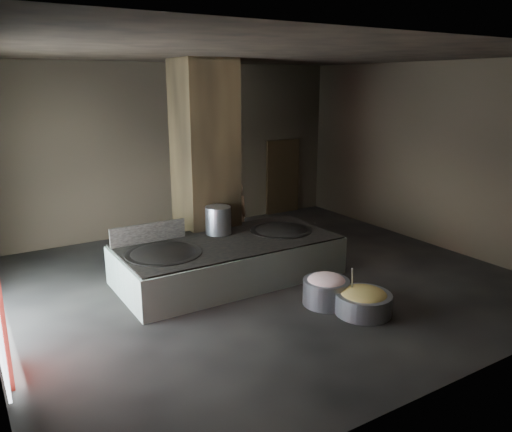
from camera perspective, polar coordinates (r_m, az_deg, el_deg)
floor at (r=10.52m, az=0.55°, el=-7.59°), size 10.00×9.00×0.10m
ceiling at (r=9.73m, az=0.62°, el=18.30°), size 10.00×9.00×0.10m
back_wall at (r=13.89m, az=-9.55°, el=7.60°), size 10.00×0.10×4.50m
front_wall at (r=6.58m, az=22.20°, el=-1.50°), size 10.00×0.10×4.50m
right_wall at (r=13.23m, az=19.56°, el=6.59°), size 0.10×9.00×4.50m
pillar at (r=11.37m, az=-5.84°, el=6.11°), size 1.20×1.20×4.50m
hearth_platform at (r=10.49m, az=-3.12°, el=-5.06°), size 4.56×2.21×0.79m
platform_cap at (r=10.35m, az=-3.15°, el=-2.88°), size 4.45×2.14×0.03m
wok_left at (r=9.76m, az=-10.52°, el=-4.65°), size 1.43×1.43×0.40m
wok_left_rim at (r=9.74m, az=-10.54°, el=-4.26°), size 1.46×1.46×0.05m
wok_right at (r=11.09m, az=2.87°, el=-2.01°), size 1.34×1.34×0.38m
wok_right_rim at (r=11.07m, az=2.87°, el=-1.67°), size 1.37×1.37×0.05m
stock_pot at (r=10.75m, az=-4.34°, el=-0.47°), size 0.55×0.55×0.59m
splash_guard at (r=10.39m, az=-12.21°, el=-1.90°), size 1.58×0.07×0.40m
cook at (r=12.07m, az=-2.34°, el=-0.08°), size 0.64×0.43×1.70m
veg_basin at (r=9.22m, az=12.15°, el=-9.74°), size 1.31×1.31×0.37m
veg_fill at (r=9.15m, az=12.21°, el=-8.80°), size 0.82×0.82×0.25m
ladle at (r=9.08m, az=10.93°, el=-7.56°), size 0.31×0.29×0.71m
meat_basin at (r=9.45m, az=8.00°, el=-8.58°), size 1.14×1.14×0.47m
meat_fill at (r=9.36m, az=8.05°, el=-7.38°), size 0.71×0.71×0.27m
doorway_near at (r=14.47m, az=-4.80°, el=3.43°), size 1.18×0.08×2.38m
doorway_near_glow at (r=14.29m, az=-4.50°, el=3.08°), size 0.79×0.04×1.87m
doorway_far at (r=15.68m, az=3.06°, el=4.36°), size 1.18×0.08×2.38m
doorway_far_glow at (r=15.79m, az=2.12°, el=4.26°), size 0.83×0.04×1.97m
pavilion_sliver at (r=7.79m, az=-27.03°, el=-10.55°), size 0.05×0.90×1.70m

